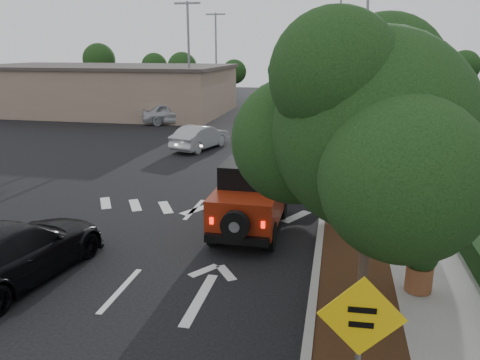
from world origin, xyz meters
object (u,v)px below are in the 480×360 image
(speed_hump_sign, at_px, (360,337))
(red_jeep, at_px, (252,195))
(silver_suv_ahead, at_px, (286,161))
(black_suv_oncoming, at_px, (14,251))

(speed_hump_sign, bearing_deg, red_jeep, 107.70)
(red_jeep, relative_size, silver_suv_ahead, 0.73)
(black_suv_oncoming, distance_m, speed_hump_sign, 8.96)
(silver_suv_ahead, relative_size, speed_hump_sign, 2.32)
(red_jeep, bearing_deg, silver_suv_ahead, 86.75)
(silver_suv_ahead, height_order, speed_hump_sign, speed_hump_sign)
(black_suv_oncoming, bearing_deg, speed_hump_sign, 165.07)
(red_jeep, distance_m, silver_suv_ahead, 6.20)
(red_jeep, bearing_deg, black_suv_oncoming, -137.75)
(black_suv_oncoming, relative_size, speed_hump_sign, 2.03)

